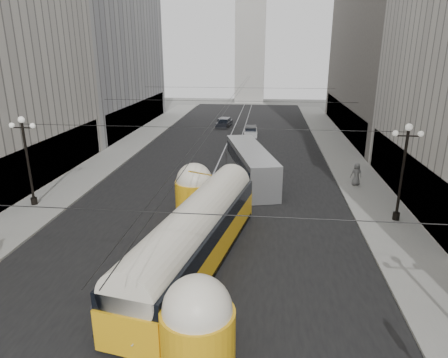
% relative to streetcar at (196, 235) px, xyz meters
% --- Properties ---
extents(road, '(20.00, 85.00, 0.02)m').
position_rel_streetcar_xyz_m(road, '(-0.50, 21.48, -1.79)').
color(road, black).
rests_on(road, ground).
extents(sidewalk_left, '(4.00, 72.00, 0.15)m').
position_rel_streetcar_xyz_m(sidewalk_left, '(-12.50, 24.98, -1.71)').
color(sidewalk_left, gray).
rests_on(sidewalk_left, ground).
extents(sidewalk_right, '(4.00, 72.00, 0.15)m').
position_rel_streetcar_xyz_m(sidewalk_right, '(11.50, 24.98, -1.71)').
color(sidewalk_right, gray).
rests_on(sidewalk_right, ground).
extents(rail_left, '(0.12, 85.00, 0.04)m').
position_rel_streetcar_xyz_m(rail_left, '(-1.25, 21.48, -1.79)').
color(rail_left, gray).
rests_on(rail_left, ground).
extents(rail_right, '(0.12, 85.00, 0.04)m').
position_rel_streetcar_xyz_m(rail_right, '(0.25, 21.48, -1.79)').
color(rail_right, gray).
rests_on(rail_right, ground).
extents(building_left_far, '(12.60, 28.60, 28.60)m').
position_rel_streetcar_xyz_m(building_left_far, '(-20.49, 36.98, 12.52)').
color(building_left_far, '#999999').
rests_on(building_left_far, ground).
extents(building_right_far, '(12.60, 32.60, 32.60)m').
position_rel_streetcar_xyz_m(building_right_far, '(19.49, 36.98, 14.52)').
color(building_right_far, '#514C47').
rests_on(building_right_far, ground).
extents(distant_tower, '(6.00, 6.00, 31.36)m').
position_rel_streetcar_xyz_m(distant_tower, '(-0.50, 68.98, 13.18)').
color(distant_tower, '#B2AFA8').
rests_on(distant_tower, ground).
extents(lamppost_left_mid, '(1.86, 0.44, 6.37)m').
position_rel_streetcar_xyz_m(lamppost_left_mid, '(-13.10, 6.98, 1.96)').
color(lamppost_left_mid, black).
rests_on(lamppost_left_mid, sidewalk_left).
extents(lamppost_right_mid, '(1.86, 0.44, 6.37)m').
position_rel_streetcar_xyz_m(lamppost_right_mid, '(12.10, 6.98, 1.96)').
color(lamppost_right_mid, black).
rests_on(lamppost_right_mid, sidewalk_right).
extents(catenary, '(25.00, 72.00, 0.23)m').
position_rel_streetcar_xyz_m(catenary, '(-0.38, 20.47, 4.10)').
color(catenary, black).
rests_on(catenary, ground).
extents(streetcar, '(5.24, 16.42, 3.66)m').
position_rel_streetcar_xyz_m(streetcar, '(0.00, 0.00, 0.00)').
color(streetcar, gold).
rests_on(streetcar, ground).
extents(city_bus, '(5.07, 11.72, 2.88)m').
position_rel_streetcar_xyz_m(city_bus, '(2.17, 14.38, -0.21)').
color(city_bus, gray).
rests_on(city_bus, ground).
extents(sedan_white_far, '(1.81, 4.03, 1.25)m').
position_rel_streetcar_xyz_m(sedan_white_far, '(1.36, 33.32, -1.22)').
color(sedan_white_far, silver).
rests_on(sedan_white_far, ground).
extents(sedan_dark_far, '(2.17, 4.22, 1.28)m').
position_rel_streetcar_xyz_m(sedan_dark_far, '(-2.76, 39.21, -1.21)').
color(sedan_dark_far, black).
rests_on(sedan_dark_far, ground).
extents(pedestrian_crossing_a, '(0.46, 0.70, 1.90)m').
position_rel_streetcar_xyz_m(pedestrian_crossing_a, '(-2.59, -6.33, -0.84)').
color(pedestrian_crossing_a, black).
rests_on(pedestrian_crossing_a, ground).
extents(pedestrian_crossing_b, '(0.71, 0.84, 1.54)m').
position_rel_streetcar_xyz_m(pedestrian_crossing_b, '(-1.11, -6.72, -1.02)').
color(pedestrian_crossing_b, '#AAA99F').
rests_on(pedestrian_crossing_b, ground).
extents(pedestrian_sidewalk_right, '(0.98, 0.68, 1.87)m').
position_rel_streetcar_xyz_m(pedestrian_sidewalk_right, '(10.88, 13.93, -0.70)').
color(pedestrian_sidewalk_right, slate).
rests_on(pedestrian_sidewalk_right, sidewalk_right).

